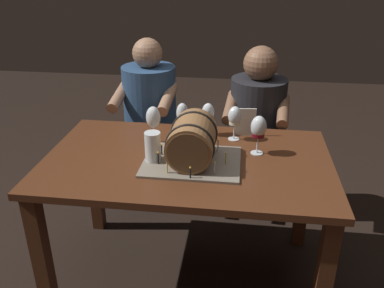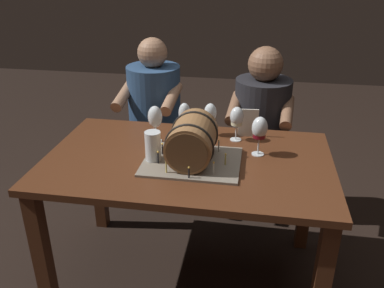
{
  "view_description": "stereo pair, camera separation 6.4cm",
  "coord_description": "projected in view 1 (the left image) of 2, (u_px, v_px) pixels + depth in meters",
  "views": [
    {
      "loc": [
        0.25,
        -1.78,
        1.67
      ],
      "look_at": [
        0.03,
        -0.04,
        0.84
      ],
      "focal_mm": 38.18,
      "sensor_mm": 36.0,
      "label": 1
    },
    {
      "loc": [
        0.32,
        -1.77,
        1.67
      ],
      "look_at": [
        0.03,
        -0.04,
        0.84
      ],
      "focal_mm": 38.18,
      "sensor_mm": 36.0,
      "label": 2
    }
  ],
  "objects": [
    {
      "name": "ground_plane",
      "position": [
        188.0,
        273.0,
        2.34
      ],
      "size": [
        8.0,
        8.0,
        0.0
      ],
      "primitive_type": "plane",
      "color": "black"
    },
    {
      "name": "person_seated_left",
      "position": [
        151.0,
        131.0,
        2.8
      ],
      "size": [
        0.4,
        0.48,
        1.19
      ],
      "color": "#1B2D46",
      "rests_on": "ground"
    },
    {
      "name": "wine_glass_red",
      "position": [
        259.0,
        128.0,
        2.01
      ],
      "size": [
        0.08,
        0.08,
        0.2
      ],
      "color": "white",
      "rests_on": "dining_table"
    },
    {
      "name": "beer_pint",
      "position": [
        153.0,
        149.0,
        1.95
      ],
      "size": [
        0.08,
        0.08,
        0.16
      ],
      "color": "white",
      "rests_on": "dining_table"
    },
    {
      "name": "dining_table",
      "position": [
        187.0,
        177.0,
        2.07
      ],
      "size": [
        1.42,
        0.85,
        0.74
      ],
      "color": "#562D19",
      "rests_on": "ground"
    },
    {
      "name": "person_seated_right",
      "position": [
        255.0,
        138.0,
        2.72
      ],
      "size": [
        0.41,
        0.5,
        1.16
      ],
      "color": "black",
      "rests_on": "ground"
    },
    {
      "name": "wine_glass_empty",
      "position": [
        153.0,
        118.0,
        2.14
      ],
      "size": [
        0.08,
        0.08,
        0.2
      ],
      "color": "white",
      "rests_on": "dining_table"
    },
    {
      "name": "wine_glass_rose",
      "position": [
        182.0,
        115.0,
        2.22
      ],
      "size": [
        0.07,
        0.07,
        0.19
      ],
      "color": "white",
      "rests_on": "dining_table"
    },
    {
      "name": "menu_card",
      "position": [
        246.0,
        122.0,
        2.24
      ],
      "size": [
        0.11,
        0.02,
        0.16
      ],
      "primitive_type": "cube",
      "rotation": [
        0.03,
        0.0,
        0.08
      ],
      "color": "silver",
      "rests_on": "dining_table"
    },
    {
      "name": "barrel_cake",
      "position": [
        192.0,
        143.0,
        1.93
      ],
      "size": [
        0.47,
        0.37,
        0.24
      ],
      "color": "gray",
      "rests_on": "dining_table"
    },
    {
      "name": "wine_glass_white",
      "position": [
        235.0,
        117.0,
        2.17
      ],
      "size": [
        0.07,
        0.07,
        0.19
      ],
      "color": "white",
      "rests_on": "dining_table"
    },
    {
      "name": "wine_glass_amber",
      "position": [
        208.0,
        114.0,
        2.23
      ],
      "size": [
        0.07,
        0.07,
        0.19
      ],
      "color": "white",
      "rests_on": "dining_table"
    }
  ]
}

